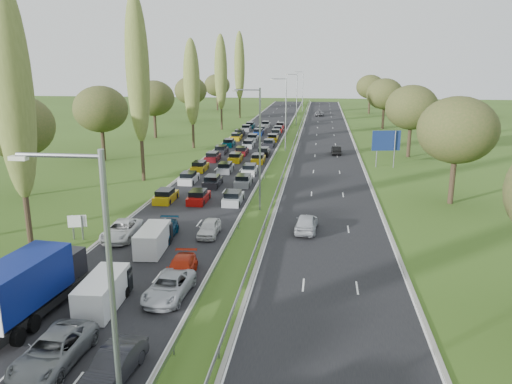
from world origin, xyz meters
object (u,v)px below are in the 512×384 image
(near_car_2, at_px, (122,230))
(white_van_front, at_px, (104,291))
(direction_sign, at_px, (386,142))
(info_sign, at_px, (77,224))
(blue_lorry, at_px, (30,285))
(white_van_rear, at_px, (154,239))

(near_car_2, xyz_separation_m, white_van_front, (3.65, -11.65, 0.26))
(direction_sign, bearing_deg, white_van_front, -115.85)
(info_sign, bearing_deg, near_car_2, 11.80)
(white_van_front, distance_m, info_sign, 13.05)
(blue_lorry, relative_size, white_van_rear, 1.87)
(info_sign, height_order, direction_sign, direction_sign)
(blue_lorry, bearing_deg, direction_sign, 66.32)
(near_car_2, bearing_deg, blue_lorry, -91.14)
(near_car_2, distance_m, white_van_front, 12.21)
(direction_sign, bearing_deg, info_sign, -130.44)
(blue_lorry, bearing_deg, info_sign, 110.46)
(white_van_front, bearing_deg, white_van_rear, 87.41)
(white_van_front, height_order, info_sign, info_sign)
(white_van_rear, relative_size, direction_sign, 0.91)
(blue_lorry, xyz_separation_m, white_van_rear, (3.55, 11.02, -0.97))
(white_van_rear, height_order, direction_sign, direction_sign)
(info_sign, bearing_deg, direction_sign, 49.56)
(near_car_2, relative_size, blue_lorry, 0.59)
(white_van_rear, bearing_deg, info_sign, 163.62)
(near_car_2, xyz_separation_m, info_sign, (-3.48, -0.73, 0.63))
(near_car_2, height_order, info_sign, info_sign)
(near_car_2, xyz_separation_m, direction_sign, (25.32, 33.07, 2.83))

